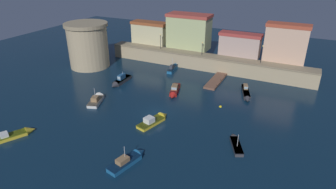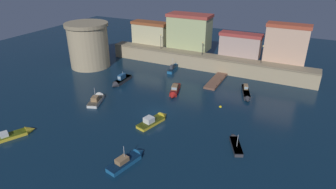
# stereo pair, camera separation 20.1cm
# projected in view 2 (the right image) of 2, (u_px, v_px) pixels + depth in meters

# --- Properties ---
(ground_plane) EXTENTS (135.82, 135.82, 0.00)m
(ground_plane) POSITION_uv_depth(u_px,v_px,m) (156.00, 113.00, 49.19)
(ground_plane) COLOR #0C2338
(quay_wall) EXTENTS (49.34, 3.58, 3.47)m
(quay_wall) POSITION_uv_depth(u_px,v_px,m) (205.00, 62.00, 68.07)
(quay_wall) COLOR tan
(quay_wall) RESTS_ON ground
(old_town_backdrop) EXTENTS (42.90, 5.25, 8.57)m
(old_town_backdrop) POSITION_uv_depth(u_px,v_px,m) (209.00, 36.00, 69.02)
(old_town_backdrop) COLOR #C7BE91
(old_town_backdrop) RESTS_ON ground
(fortress_tower) EXTENTS (10.04, 10.04, 10.52)m
(fortress_tower) POSITION_uv_depth(u_px,v_px,m) (89.00, 45.00, 68.43)
(fortress_tower) COLOR tan
(fortress_tower) RESTS_ON ground
(pier_dock) EXTENTS (2.36, 9.37, 0.70)m
(pier_dock) POSITION_uv_depth(u_px,v_px,m) (216.00, 81.00, 61.64)
(pier_dock) COLOR brown
(pier_dock) RESTS_ON ground
(quay_lamp_0) EXTENTS (0.32, 0.32, 3.63)m
(quay_lamp_0) POSITION_uv_depth(u_px,v_px,m) (161.00, 39.00, 71.02)
(quay_lamp_0) COLOR black
(quay_lamp_0) RESTS_ON quay_wall
(quay_lamp_1) EXTENTS (0.32, 0.32, 3.05)m
(quay_lamp_1) POSITION_uv_depth(u_px,v_px,m) (203.00, 46.00, 66.76)
(quay_lamp_1) COLOR black
(quay_lamp_1) RESTS_ON quay_wall
(quay_lamp_2) EXTENTS (0.32, 0.32, 3.91)m
(quay_lamp_2) POSITION_uv_depth(u_px,v_px,m) (263.00, 52.00, 61.11)
(quay_lamp_2) COLOR black
(quay_lamp_2) RESTS_ON quay_wall
(moored_boat_0) EXTENTS (3.29, 6.49, 1.97)m
(moored_boat_0) POSITION_uv_depth(u_px,v_px,m) (155.00, 120.00, 46.52)
(moored_boat_0) COLOR gold
(moored_boat_0) RESTS_ON ground
(moored_boat_1) EXTENTS (3.34, 7.27, 1.69)m
(moored_boat_1) POSITION_uv_depth(u_px,v_px,m) (246.00, 93.00, 55.38)
(moored_boat_1) COLOR #333338
(moored_boat_1) RESTS_ON ground
(moored_boat_2) EXTENTS (4.15, 6.23, 1.60)m
(moored_boat_2) POSITION_uv_depth(u_px,v_px,m) (16.00, 134.00, 42.80)
(moored_boat_2) COLOR gold
(moored_boat_2) RESTS_ON ground
(moored_boat_3) EXTENTS (3.02, 6.58, 1.78)m
(moored_boat_3) POSITION_uv_depth(u_px,v_px,m) (174.00, 91.00, 56.25)
(moored_boat_3) COLOR red
(moored_boat_3) RESTS_ON ground
(moored_boat_4) EXTENTS (2.07, 6.61, 3.17)m
(moored_boat_4) POSITION_uv_depth(u_px,v_px,m) (174.00, 68.00, 68.32)
(moored_boat_4) COLOR #195689
(moored_boat_4) RESTS_ON ground
(moored_boat_5) EXTENTS (3.31, 5.39, 2.70)m
(moored_boat_5) POSITION_uv_depth(u_px,v_px,m) (235.00, 143.00, 40.83)
(moored_boat_5) COLOR #333338
(moored_boat_5) RESTS_ON ground
(moored_boat_6) EXTENTS (3.61, 5.94, 3.53)m
(moored_boat_6) POSITION_uv_depth(u_px,v_px,m) (97.00, 99.00, 53.41)
(moored_boat_6) COLOR silver
(moored_boat_6) RESTS_ON ground
(moored_boat_7) EXTENTS (1.61, 6.64, 2.52)m
(moored_boat_7) POSITION_uv_depth(u_px,v_px,m) (120.00, 81.00, 60.76)
(moored_boat_7) COLOR #333338
(moored_boat_7) RESTS_ON ground
(moored_boat_8) EXTENTS (2.93, 6.22, 3.26)m
(moored_boat_8) POSITION_uv_depth(u_px,v_px,m) (129.00, 159.00, 37.34)
(moored_boat_8) COLOR #195689
(moored_boat_8) RESTS_ON ground
(mooring_buoy_0) EXTENTS (0.52, 0.52, 0.52)m
(mooring_buoy_0) POSITION_uv_depth(u_px,v_px,m) (220.00, 107.00, 51.29)
(mooring_buoy_0) COLOR yellow
(mooring_buoy_0) RESTS_ON ground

